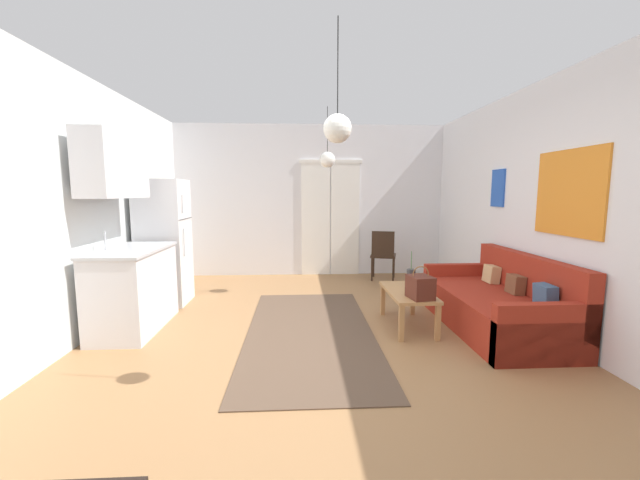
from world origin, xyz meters
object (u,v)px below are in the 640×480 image
at_px(couch, 500,306).
at_px(accent_chair, 383,253).
at_px(coffee_table, 408,296).
at_px(bamboo_vase, 411,277).
at_px(refrigerator, 164,242).
at_px(handbag, 420,287).
at_px(pendant_lamp_near, 337,128).
at_px(pendant_lamp_far, 327,160).

bearing_deg(couch, accent_chair, 108.21).
distance_m(couch, coffee_table, 1.02).
distance_m(coffee_table, bamboo_vase, 0.33).
height_order(coffee_table, refrigerator, refrigerator).
bearing_deg(bamboo_vase, accent_chair, 86.85).
relative_size(coffee_table, handbag, 2.75).
relative_size(handbag, pendant_lamp_near, 0.40).
distance_m(coffee_table, accent_chair, 2.29).
xyz_separation_m(couch, bamboo_vase, (-0.90, 0.39, 0.25)).
distance_m(bamboo_vase, handbag, 0.59).
bearing_deg(pendant_lamp_far, coffee_table, -60.50).
height_order(handbag, accent_chair, accent_chair).
bearing_deg(coffee_table, pendant_lamp_near, -125.22).
bearing_deg(pendant_lamp_far, couch, -40.61).
bearing_deg(coffee_table, couch, -7.04).
height_order(couch, bamboo_vase, couch).
xyz_separation_m(handbag, pendant_lamp_near, (-0.98, -1.02, 1.43)).
bearing_deg(pendant_lamp_near, refrigerator, 130.82).
relative_size(bamboo_vase, pendant_lamp_far, 0.48).
height_order(couch, handbag, couch).
bearing_deg(coffee_table, pendant_lamp_far, 119.50).
relative_size(bamboo_vase, pendant_lamp_near, 0.47).
height_order(bamboo_vase, pendant_lamp_near, pendant_lamp_near).
distance_m(refrigerator, pendant_lamp_near, 3.43).
relative_size(coffee_table, refrigerator, 0.56).
bearing_deg(bamboo_vase, handbag, -97.29).
distance_m(refrigerator, pendant_lamp_far, 2.54).
distance_m(handbag, pendant_lamp_near, 2.01).
height_order(handbag, pendant_lamp_far, pendant_lamp_far).
height_order(accent_chair, pendant_lamp_near, pendant_lamp_near).
distance_m(coffee_table, pendant_lamp_far, 2.32).
distance_m(handbag, accent_chair, 2.60).
bearing_deg(accent_chair, refrigerator, 35.46).
relative_size(coffee_table, bamboo_vase, 2.31).
bearing_deg(bamboo_vase, refrigerator, 165.09).
bearing_deg(bamboo_vase, couch, -23.54).
distance_m(couch, bamboo_vase, 1.01).
xyz_separation_m(coffee_table, pendant_lamp_near, (-0.95, -1.34, 1.61)).
bearing_deg(accent_chair, coffee_table, 100.46).
height_order(pendant_lamp_near, pendant_lamp_far, same).
relative_size(couch, handbag, 5.63).
bearing_deg(handbag, pendant_lamp_near, -133.71).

